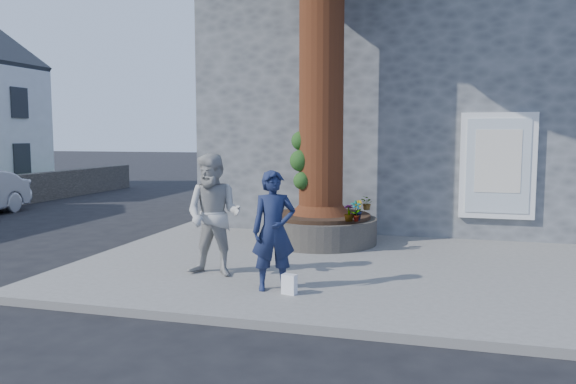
# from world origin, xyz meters

# --- Properties ---
(ground) EXTENTS (120.00, 120.00, 0.00)m
(ground) POSITION_xyz_m (0.00, 0.00, 0.00)
(ground) COLOR black
(ground) RESTS_ON ground
(pavement) EXTENTS (9.00, 8.00, 0.12)m
(pavement) POSITION_xyz_m (1.50, 1.00, 0.06)
(pavement) COLOR slate
(pavement) RESTS_ON ground
(yellow_line) EXTENTS (0.10, 30.00, 0.01)m
(yellow_line) POSITION_xyz_m (-3.05, 1.00, 0.00)
(yellow_line) COLOR yellow
(yellow_line) RESTS_ON ground
(stone_shop) EXTENTS (10.30, 8.30, 6.30)m
(stone_shop) POSITION_xyz_m (2.50, 7.20, 3.16)
(stone_shop) COLOR #535559
(stone_shop) RESTS_ON ground
(planter) EXTENTS (2.30, 2.30, 0.60)m
(planter) POSITION_xyz_m (0.80, 2.00, 0.41)
(planter) COLOR black
(planter) RESTS_ON pavement
(man) EXTENTS (0.74, 0.62, 1.72)m
(man) POSITION_xyz_m (0.89, -1.65, 0.98)
(man) COLOR #171F3F
(man) RESTS_ON pavement
(woman) EXTENTS (0.97, 0.77, 1.93)m
(woman) POSITION_xyz_m (-0.26, -1.10, 1.09)
(woman) COLOR #AAA8A3
(woman) RESTS_ON pavement
(shopping_bag) EXTENTS (0.22, 0.16, 0.28)m
(shopping_bag) POSITION_xyz_m (1.17, -1.81, 0.26)
(shopping_bag) COLOR white
(shopping_bag) RESTS_ON pavement
(plant_a) EXTENTS (0.25, 0.21, 0.40)m
(plant_a) POSITION_xyz_m (1.65, 1.18, 0.92)
(plant_a) COLOR gray
(plant_a) RESTS_ON planter
(plant_b) EXTENTS (0.26, 0.27, 0.38)m
(plant_b) POSITION_xyz_m (1.65, 1.33, 0.91)
(plant_b) COLOR gray
(plant_b) RESTS_ON planter
(plant_c) EXTENTS (0.20, 0.20, 0.32)m
(plant_c) POSITION_xyz_m (1.52, 1.15, 0.88)
(plant_c) COLOR gray
(plant_c) RESTS_ON planter
(plant_d) EXTENTS (0.37, 0.37, 0.31)m
(plant_d) POSITION_xyz_m (1.65, 2.85, 0.87)
(plant_d) COLOR gray
(plant_d) RESTS_ON planter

